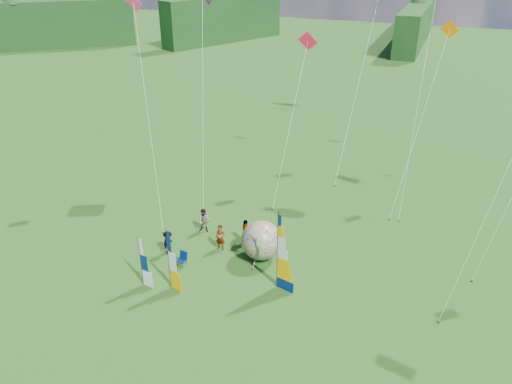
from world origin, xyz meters
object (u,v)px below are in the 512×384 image
at_px(feather_banner_main, 277,252).
at_px(spectator_d, 246,232).
at_px(spectator_a, 220,238).
at_px(side_banner_far, 141,262).
at_px(spectator_b, 204,221).
at_px(side_banner_left, 169,260).
at_px(kite_whale, 428,43).
at_px(spectator_c, 168,243).
at_px(camp_chair, 182,260).
at_px(bol_inflatable, 261,240).

bearing_deg(feather_banner_main, spectator_d, 148.68).
distance_m(feather_banner_main, spectator_a, 5.54).
bearing_deg(side_banner_far, spectator_b, 93.27).
height_order(side_banner_far, spectator_a, side_banner_far).
distance_m(side_banner_left, kite_whale, 24.42).
height_order(spectator_d, kite_whale, kite_whale).
xyz_separation_m(feather_banner_main, side_banner_far, (-7.43, -2.76, -0.82)).
distance_m(spectator_c, camp_chair, 1.83).
xyz_separation_m(side_banner_far, spectator_c, (-0.31, 3.47, -0.82)).
bearing_deg(feather_banner_main, bol_inflatable, 142.72).
bearing_deg(camp_chair, spectator_d, 59.86).
bearing_deg(kite_whale, spectator_a, -105.00).
relative_size(side_banner_far, spectator_b, 1.83).
bearing_deg(spectator_d, side_banner_left, 121.42).
distance_m(bol_inflatable, spectator_b, 5.06).
height_order(feather_banner_main, spectator_b, feather_banner_main).
bearing_deg(spectator_d, bol_inflatable, -164.02).
relative_size(bol_inflatable, spectator_d, 1.42).
relative_size(spectator_c, kite_whale, 0.07).
distance_m(spectator_b, kite_whale, 20.86).
bearing_deg(bol_inflatable, spectator_c, -163.05).
bearing_deg(spectator_a, side_banner_far, -119.13).
bearing_deg(spectator_c, kite_whale, -44.91).
height_order(spectator_a, spectator_d, spectator_d).
relative_size(feather_banner_main, bol_inflatable, 1.90).
distance_m(side_banner_left, spectator_a, 4.95).
bearing_deg(spectator_a, feather_banner_main, -28.10).
xyz_separation_m(side_banner_far, bol_inflatable, (5.49, 5.24, -0.34)).
bearing_deg(kite_whale, side_banner_left, -100.11).
xyz_separation_m(bol_inflatable, spectator_d, (-1.56, 1.14, -0.38)).
distance_m(side_banner_far, kite_whale, 25.65).
bearing_deg(bol_inflatable, side_banner_left, -128.21).
height_order(side_banner_far, camp_chair, side_banner_far).
distance_m(feather_banner_main, kite_whale, 20.07).
distance_m(bol_inflatable, spectator_c, 6.07).
height_order(spectator_a, kite_whale, kite_whale).
height_order(camp_chair, kite_whale, kite_whale).
distance_m(spectator_a, camp_chair, 3.03).
bearing_deg(kite_whale, camp_chair, -104.10).
bearing_deg(spectator_a, camp_chair, -120.50).
bearing_deg(bol_inflatable, side_banner_far, -136.33).
bearing_deg(side_banner_left, spectator_a, 92.95).
height_order(bol_inflatable, spectator_a, bol_inflatable).
bearing_deg(spectator_c, camp_chair, -128.40).
height_order(spectator_b, spectator_c, spectator_b).
relative_size(camp_chair, kite_whale, 0.04).
bearing_deg(spectator_b, spectator_c, -115.16).
bearing_deg(spectator_d, spectator_c, 86.54).
bearing_deg(feather_banner_main, spectator_b, 164.22).
height_order(side_banner_left, side_banner_far, side_banner_left).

